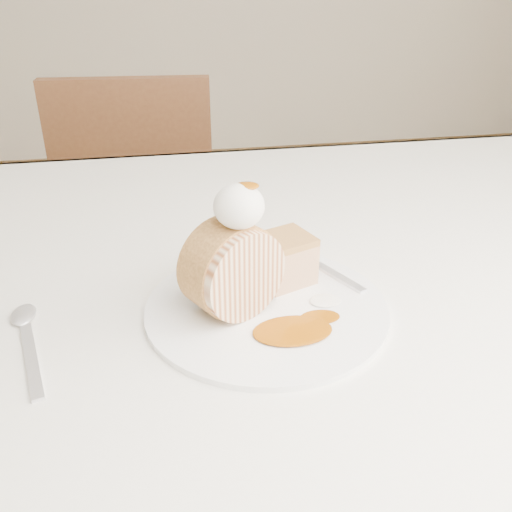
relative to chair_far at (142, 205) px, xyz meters
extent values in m
cube|color=white|center=(0.14, -0.84, 0.25)|extent=(1.40, 0.90, 0.04)
cube|color=white|center=(0.14, -0.40, 0.13)|extent=(1.40, 0.01, 0.28)
cylinder|color=brown|center=(0.76, -0.47, -0.13)|extent=(0.06, 0.06, 0.71)
cube|color=brown|center=(0.01, 0.08, -0.07)|extent=(0.43, 0.43, 0.04)
cube|color=brown|center=(-0.01, -0.10, 0.15)|extent=(0.40, 0.07, 0.42)
cylinder|color=brown|center=(0.19, 0.24, -0.29)|extent=(0.03, 0.03, 0.39)
cylinder|color=brown|center=(-0.15, 0.26, -0.29)|extent=(0.03, 0.03, 0.39)
cylinder|color=brown|center=(0.16, -0.10, -0.29)|extent=(0.03, 0.03, 0.39)
cylinder|color=brown|center=(-0.18, -0.08, -0.29)|extent=(0.03, 0.03, 0.39)
cylinder|color=white|center=(0.16, -0.97, 0.27)|extent=(0.35, 0.35, 0.01)
cylinder|color=beige|center=(0.12, -0.97, 0.33)|extent=(0.11, 0.10, 0.10)
cube|color=tan|center=(0.19, -0.92, 0.30)|extent=(0.08, 0.07, 0.05)
ellipsoid|color=white|center=(0.13, -0.97, 0.40)|extent=(0.05, 0.05, 0.05)
ellipsoid|color=#8E4705|center=(0.14, -0.97, 0.42)|extent=(0.03, 0.02, 0.01)
cube|color=silver|center=(0.25, -0.91, 0.28)|extent=(0.09, 0.15, 0.00)
cube|color=silver|center=(-0.08, -1.02, 0.27)|extent=(0.06, 0.16, 0.00)
camera|label=1|loc=(0.06, -1.49, 0.62)|focal=40.00mm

